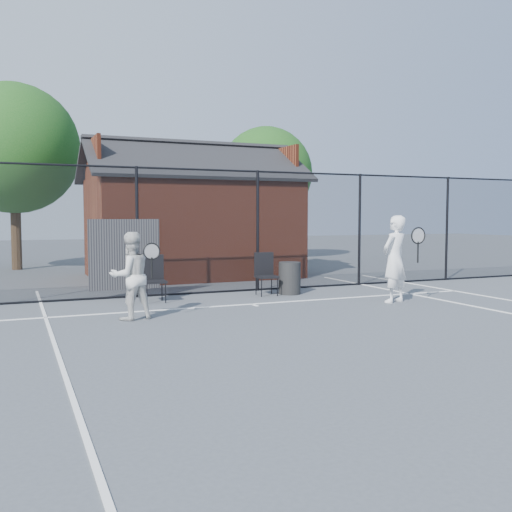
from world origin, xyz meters
name	(u,v)px	position (x,y,z in m)	size (l,w,h in m)	color
ground	(323,330)	(0.00, 0.00, 0.00)	(80.00, 80.00, 0.00)	#4A4F54
court_lines	(369,347)	(0.00, -1.32, 0.01)	(11.02, 18.00, 0.01)	white
fence	(208,234)	(-0.30, 5.00, 1.45)	(22.04, 3.00, 3.00)	black
clubhouse	(192,225)	(0.50, 9.00, 1.61)	(6.50, 4.36, 4.19)	#612717
tree_left	(14,149)	(-4.50, 13.50, 4.19)	(4.48, 4.48, 6.44)	#302113
tree_right	(266,173)	(5.50, 14.50, 3.71)	(3.97, 3.97, 5.70)	#302113
player_front	(395,259)	(2.95, 2.05, 0.94)	(0.90, 0.72, 1.88)	white
player_back	(131,276)	(-2.69, 2.22, 0.79)	(0.92, 0.76, 1.58)	silver
chair_left	(154,279)	(-1.82, 4.10, 0.50)	(0.48, 0.50, 1.00)	black
chair_right	(267,275)	(0.84, 4.10, 0.49)	(0.47, 0.49, 0.99)	black
waste_bin	(290,278)	(1.45, 4.11, 0.38)	(0.53, 0.53, 0.77)	black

